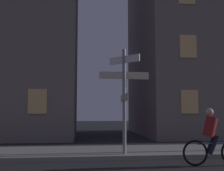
% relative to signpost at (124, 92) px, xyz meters
% --- Properties ---
extents(sidewalk_kerb, '(40.00, 2.69, 0.14)m').
position_rel_signpost_xyz_m(sidewalk_kerb, '(0.19, 0.94, -2.08)').
color(sidewalk_kerb, gray).
rests_on(sidewalk_kerb, ground_plane).
extents(signpost, '(1.66, 1.52, 3.46)m').
position_rel_signpost_xyz_m(signpost, '(0.00, 0.00, 0.00)').
color(signpost, gray).
rests_on(signpost, sidewalk_kerb).
extents(cyclist, '(1.82, 0.34, 1.61)m').
position_rel_signpost_xyz_m(cyclist, '(2.28, -1.47, -1.41)').
color(cyclist, black).
rests_on(cyclist, ground_plane).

